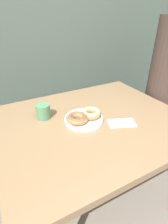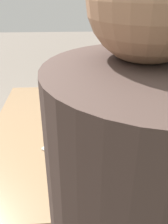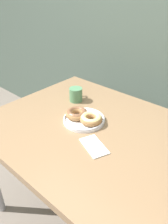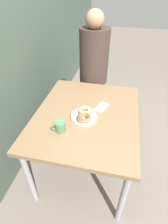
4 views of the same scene
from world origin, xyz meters
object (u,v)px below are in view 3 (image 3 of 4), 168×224
dining_table (90,137)px  coffee_mug (76,94)px  napkin (94,146)px  donut_plate (84,117)px

dining_table → coffee_mug: 0.33m
dining_table → napkin: napkin is taller
coffee_mug → donut_plate: bearing=-36.7°
coffee_mug → napkin: (0.38, -0.28, -0.04)m
coffee_mug → napkin: bearing=-36.2°
donut_plate → coffee_mug: 0.25m
donut_plate → coffee_mug: bearing=143.3°
coffee_mug → napkin: size_ratio=0.66×
donut_plate → napkin: bearing=-35.6°
donut_plate → napkin: donut_plate is taller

